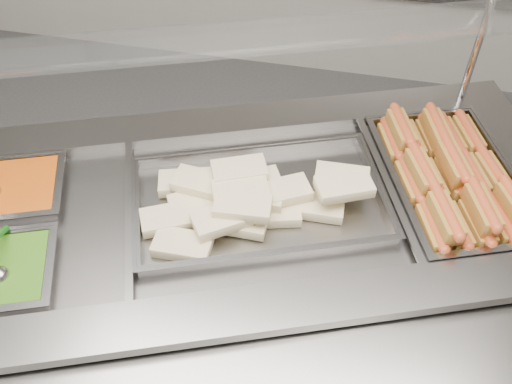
% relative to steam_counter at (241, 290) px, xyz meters
% --- Properties ---
extents(steam_counter, '(2.27, 1.60, 1.00)m').
position_rel_steam_counter_xyz_m(steam_counter, '(0.00, 0.00, 0.00)').
color(steam_counter, slate).
rests_on(steam_counter, ground).
extents(tray_rail, '(1.96, 1.06, 0.06)m').
position_rel_steam_counter_xyz_m(tray_rail, '(0.20, -0.53, 0.45)').
color(tray_rail, gray).
rests_on(tray_rail, steam_counter).
extents(sneeze_guard, '(1.82, 0.95, 0.49)m').
position_rel_steam_counter_xyz_m(sneeze_guard, '(-0.09, 0.23, 0.90)').
color(sneeze_guard, silver).
rests_on(sneeze_guard, steam_counter).
extents(pan_hotdogs, '(0.57, 0.70, 0.11)m').
position_rel_steam_counter_xyz_m(pan_hotdogs, '(0.65, 0.25, 0.45)').
color(pan_hotdogs, gray).
rests_on(pan_hotdogs, steam_counter).
extents(pan_wraps, '(0.86, 0.68, 0.08)m').
position_rel_steam_counter_xyz_m(pan_wraps, '(0.06, 0.02, 0.47)').
color(pan_wraps, gray).
rests_on(pan_wraps, steam_counter).
extents(pan_beans, '(0.41, 0.37, 0.11)m').
position_rel_steam_counter_xyz_m(pan_beans, '(-0.72, -0.10, 0.45)').
color(pan_beans, gray).
rests_on(pan_beans, steam_counter).
extents(hotdogs_in_buns, '(0.51, 0.64, 0.13)m').
position_rel_steam_counter_xyz_m(hotdogs_in_buns, '(0.64, 0.23, 0.50)').
color(hotdogs_in_buns, '#A66822').
rests_on(hotdogs_in_buns, pan_hotdogs).
extents(tortilla_wraps, '(0.69, 0.42, 0.11)m').
position_rel_steam_counter_xyz_m(tortilla_wraps, '(0.02, -0.01, 0.52)').
color(tortilla_wraps, beige).
rests_on(tortilla_wraps, pan_wraps).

